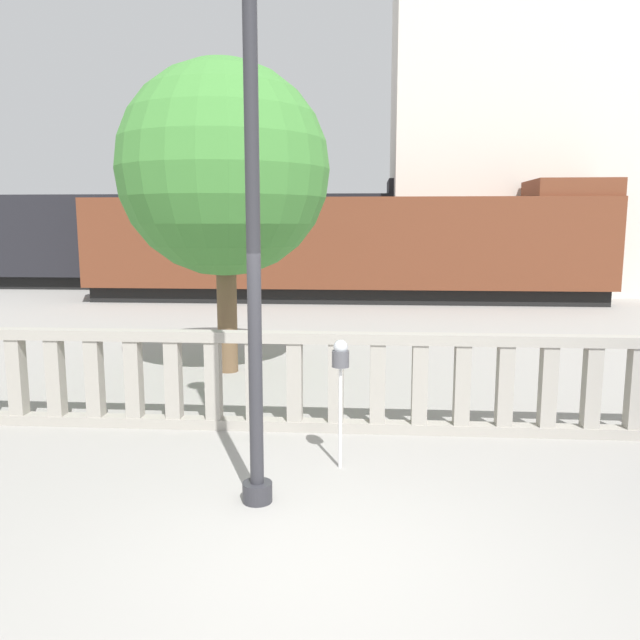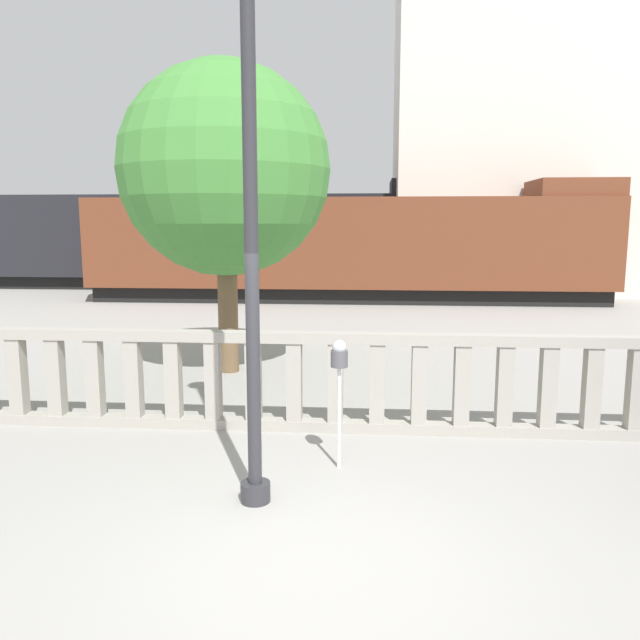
% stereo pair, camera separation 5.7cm
% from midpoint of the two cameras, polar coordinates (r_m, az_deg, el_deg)
% --- Properties ---
extents(ground_plane, '(160.00, 160.00, 0.00)m').
position_cam_midpoint_polar(ground_plane, '(5.54, -0.65, -21.30)').
color(ground_plane, gray).
extents(balustrade, '(14.33, 0.24, 1.35)m').
position_cam_midpoint_polar(balustrade, '(8.39, 1.27, -5.72)').
color(balustrade, '#9E998E').
rests_on(balustrade, ground).
extents(lamppost, '(0.38, 0.38, 6.49)m').
position_cam_midpoint_polar(lamppost, '(6.07, -6.59, 18.63)').
color(lamppost, '#2D2D33').
rests_on(lamppost, ground).
extents(parking_meter, '(0.19, 0.19, 1.50)m').
position_cam_midpoint_polar(parking_meter, '(7.01, 1.65, -3.98)').
color(parking_meter, silver).
rests_on(parking_meter, ground).
extents(train_near, '(18.43, 2.84, 4.27)m').
position_cam_midpoint_polar(train_near, '(22.59, 2.60, 6.64)').
color(train_near, black).
rests_on(train_near, ground).
extents(train_far, '(23.29, 3.19, 4.57)m').
position_cam_midpoint_polar(train_far, '(27.91, -11.70, 7.18)').
color(train_far, black).
rests_on(train_far, ground).
extents(building_block, '(11.13, 6.22, 15.63)m').
position_cam_midpoint_polar(building_block, '(28.34, 18.63, 18.58)').
color(building_block, beige).
rests_on(building_block, ground).
extents(tree_left, '(3.85, 3.85, 5.67)m').
position_cam_midpoint_polar(tree_left, '(11.74, -8.92, 13.33)').
color(tree_left, brown).
rests_on(tree_left, ground).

